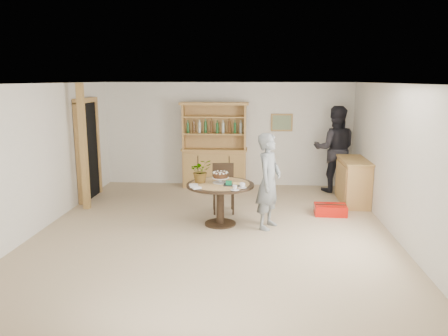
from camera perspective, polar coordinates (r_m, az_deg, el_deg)
ground at (r=7.55m, az=-1.29°, el=-8.35°), size 7.00×7.00×0.00m
room_shell at (r=7.16m, az=-1.33°, el=4.89°), size 6.04×7.04×2.52m
doorway at (r=9.88m, az=-17.38°, el=2.49°), size 0.13×1.10×2.18m
pine_post at (r=9.04m, az=-17.89°, el=2.58°), size 0.12×0.12×2.50m
hutch at (r=10.53m, az=-1.24°, el=1.23°), size 1.62×0.54×2.04m
sideboard at (r=9.53m, az=16.55°, el=-1.67°), size 0.54×1.26×0.94m
dining_table at (r=7.76m, az=-0.49°, el=-3.14°), size 1.20×1.20×0.76m
dining_chair at (r=8.58m, az=-0.09°, el=-2.19°), size 0.47×0.47×0.95m
birthday_cake at (r=7.74m, az=-0.46°, el=-1.05°), size 0.30×0.30×0.20m
flower_vase at (r=7.76m, az=-3.04°, el=-0.38°), size 0.47×0.44×0.42m
gift_tray at (r=7.58m, az=1.05°, el=-2.08°), size 0.30×0.20×0.08m
coffee_cup_a at (r=7.42m, az=2.41°, el=-2.29°), size 0.15×0.15×0.09m
coffee_cup_b at (r=7.26m, az=1.42°, el=-2.63°), size 0.15×0.15×0.08m
napkins at (r=7.46m, az=-3.83°, el=-2.41°), size 0.24×0.33×0.03m
teen_boy at (r=7.58m, az=5.86°, el=-1.74°), size 0.60×0.72×1.67m
adult_person at (r=10.35m, az=14.26°, el=2.40°), size 1.03×0.83×1.98m
red_suitcase at (r=8.69m, az=13.72°, el=-5.32°), size 0.61×0.42×0.21m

